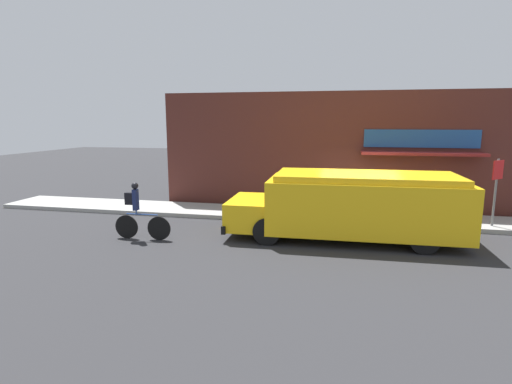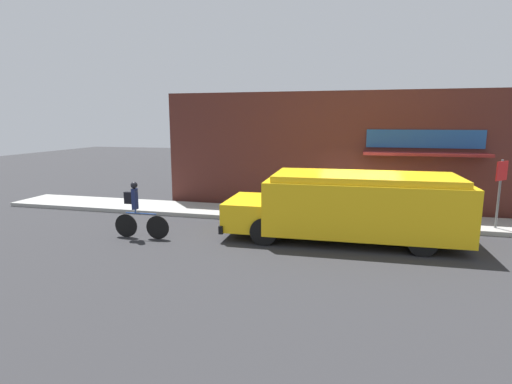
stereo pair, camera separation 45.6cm
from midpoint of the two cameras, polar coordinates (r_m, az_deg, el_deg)
ground_plane at (r=13.77m, az=13.31°, el=-4.90°), size 70.00×70.00×0.00m
sidewalk at (r=14.72m, az=13.26°, el=-3.61°), size 28.00×2.02×0.15m
storefront at (r=15.72m, az=13.80°, el=5.50°), size 15.55×0.99×4.62m
school_bus at (r=12.14m, az=12.63°, el=-1.74°), size 6.93×2.89×1.99m
cyclist at (r=12.46m, az=-17.47°, el=-2.87°), size 1.75×0.20×1.72m
stop_sign_post at (r=14.68m, az=30.39°, el=1.32°), size 0.45×0.45×2.18m
trash_bin at (r=14.71m, az=8.89°, el=-1.36°), size 0.50×0.50×0.91m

